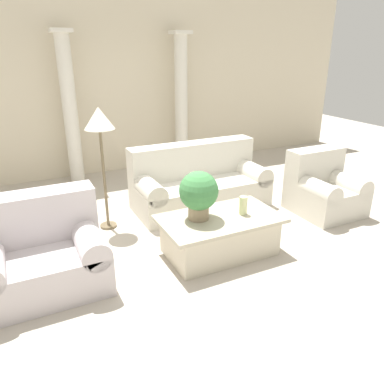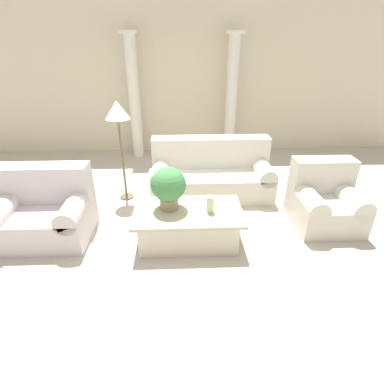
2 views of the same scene
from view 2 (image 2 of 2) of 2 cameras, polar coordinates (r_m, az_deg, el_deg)
name	(u,v)px [view 2 (image 2 of 2)]	position (r m, az deg, el deg)	size (l,w,h in m)	color
ground_plane	(178,227)	(4.16, -2.70, -6.67)	(16.00, 16.00, 0.00)	#BCB2A3
wall_back	(176,76)	(6.72, -2.99, 21.12)	(10.00, 0.06, 3.20)	beige
sofa_long	(211,173)	(4.92, 3.66, 3.57)	(1.92, 0.86, 0.89)	beige
loveseat	(44,211)	(4.28, -26.43, -3.20)	(1.16, 0.86, 0.89)	silver
coffee_table	(188,225)	(3.78, -0.75, -6.37)	(1.33, 0.77, 0.44)	beige
potted_plant	(168,186)	(3.59, -4.50, 1.14)	(0.42, 0.42, 0.53)	#937F60
pillar_candle	(210,204)	(3.59, 3.50, -2.36)	(0.09, 0.09, 0.21)	beige
floor_lamp	(118,116)	(4.55, -13.98, 13.91)	(0.36, 0.36, 1.54)	brown
column_left	(134,97)	(6.49, -10.94, 17.37)	(0.33, 0.33, 2.45)	silver
column_right	(232,96)	(6.51, 7.55, 17.65)	(0.33, 0.33, 2.45)	silver
armchair	(325,200)	(4.49, 23.98, -1.36)	(0.84, 0.85, 0.86)	beige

